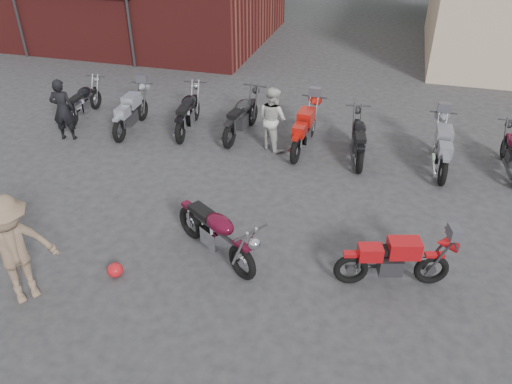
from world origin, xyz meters
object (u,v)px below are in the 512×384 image
(vintage_motorcycle, at_px, (216,230))
(row_bike_4, at_px, (305,127))
(sportbike, at_px, (395,258))
(helmet, at_px, (115,270))
(row_bike_1, at_px, (131,110))
(person_light, at_px, (273,119))
(row_bike_0, at_px, (83,99))
(row_bike_5, at_px, (359,137))
(row_bike_3, at_px, (242,114))
(row_bike_2, at_px, (188,110))
(person_dark, at_px, (63,110))
(row_bike_6, at_px, (443,146))
(person_tan, at_px, (14,251))

(vintage_motorcycle, distance_m, row_bike_4, 4.68)
(sportbike, height_order, helmet, sportbike)
(row_bike_1, bearing_deg, person_light, -93.73)
(vintage_motorcycle, xyz_separation_m, sportbike, (3.05, 0.16, -0.07))
(row_bike_0, xyz_separation_m, row_bike_5, (7.74, -0.39, 0.04))
(row_bike_3, bearing_deg, row_bike_2, 100.30)
(sportbike, xyz_separation_m, person_light, (-3.17, 4.31, 0.27))
(person_dark, height_order, row_bike_3, person_dark)
(row_bike_4, xyz_separation_m, row_bike_6, (3.25, -0.12, -0.01))
(helmet, xyz_separation_m, person_dark, (-3.91, 4.50, 0.68))
(row_bike_3, relative_size, row_bike_6, 1.03)
(person_light, xyz_separation_m, row_bike_1, (-3.91, 0.03, -0.23))
(sportbike, bearing_deg, row_bike_1, 132.79)
(row_bike_2, bearing_deg, row_bike_3, -92.76)
(person_tan, distance_m, row_bike_6, 9.09)
(person_light, relative_size, row_bike_6, 0.79)
(row_bike_5, bearing_deg, sportbike, -176.09)
(vintage_motorcycle, bearing_deg, row_bike_5, 99.38)
(person_light, xyz_separation_m, row_bike_6, (4.03, 0.05, -0.22))
(helmet, height_order, person_dark, person_dark)
(sportbike, height_order, row_bike_3, row_bike_3)
(person_light, bearing_deg, vintage_motorcycle, 124.27)
(vintage_motorcycle, distance_m, row_bike_2, 5.49)
(person_dark, bearing_deg, vintage_motorcycle, 131.52)
(person_dark, height_order, row_bike_5, person_dark)
(person_light, height_order, row_bike_3, person_light)
(person_light, distance_m, row_bike_6, 4.03)
(person_light, distance_m, row_bike_2, 2.47)
(person_dark, bearing_deg, helmet, 115.73)
(sportbike, relative_size, person_dark, 1.14)
(row_bike_0, distance_m, row_bike_2, 3.20)
(vintage_motorcycle, distance_m, person_light, 4.47)
(row_bike_2, relative_size, row_bike_5, 1.05)
(person_dark, xyz_separation_m, row_bike_3, (4.33, 1.43, -0.21))
(row_bike_4, bearing_deg, sportbike, -148.46)
(row_bike_6, bearing_deg, person_light, 88.54)
(row_bike_5, bearing_deg, vintage_motorcycle, 146.60)
(person_light, xyz_separation_m, row_bike_0, (-5.62, 0.45, -0.27))
(person_dark, relative_size, row_bike_3, 0.78)
(person_dark, relative_size, person_light, 1.01)
(vintage_motorcycle, xyz_separation_m, helmet, (-1.50, -0.95, -0.48))
(sportbike, bearing_deg, person_light, 110.60)
(sportbike, bearing_deg, row_bike_5, 87.81)
(row_bike_6, bearing_deg, sportbike, 166.67)
(person_tan, bearing_deg, row_bike_1, 49.48)
(row_bike_0, height_order, row_bike_2, row_bike_2)
(row_bike_1, bearing_deg, person_tan, -170.68)
(row_bike_4, bearing_deg, row_bike_5, -91.05)
(person_dark, xyz_separation_m, person_tan, (2.79, -5.34, 0.15))
(helmet, bearing_deg, person_light, 75.67)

